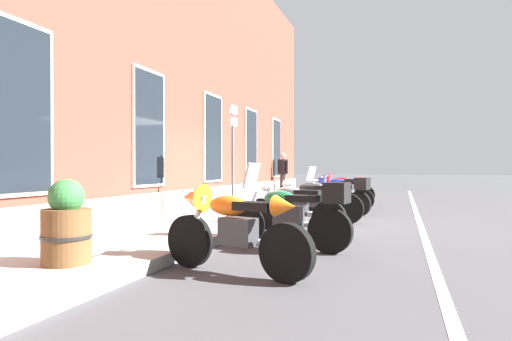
{
  "coord_description": "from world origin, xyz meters",
  "views": [
    {
      "loc": [
        -9.91,
        -2.81,
        1.26
      ],
      "look_at": [
        -0.04,
        0.46,
        1.18
      ],
      "focal_mm": 30.86,
      "sensor_mm": 36.0,
      "label": 1
    }
  ],
  "objects_px": {
    "pedestrian_dark_jacket": "(283,171)",
    "motorcycle_red_sport": "(342,188)",
    "motorcycle_blue_sport": "(338,190)",
    "motorcycle_orange_sport": "(230,225)",
    "motorcycle_grey_naked": "(293,208)",
    "motorcycle_green_touring": "(292,214)",
    "barrel_planter": "(66,226)",
    "motorcycle_black_naked": "(313,201)",
    "motorcycle_silver_touring": "(336,195)",
    "parking_sign": "(233,145)"
  },
  "relations": [
    {
      "from": "pedestrian_dark_jacket",
      "to": "motorcycle_red_sport",
      "type": "bearing_deg",
      "value": -135.7
    },
    {
      "from": "motorcycle_blue_sport",
      "to": "motorcycle_orange_sport",
      "type": "bearing_deg",
      "value": 179.23
    },
    {
      "from": "motorcycle_grey_naked",
      "to": "motorcycle_blue_sport",
      "type": "relative_size",
      "value": 1.03
    },
    {
      "from": "motorcycle_orange_sport",
      "to": "motorcycle_green_touring",
      "type": "xyz_separation_m",
      "value": [
        1.67,
        -0.35,
        -0.02
      ]
    },
    {
      "from": "motorcycle_green_touring",
      "to": "barrel_planter",
      "type": "xyz_separation_m",
      "value": [
        -2.45,
        2.04,
        0.03
      ]
    },
    {
      "from": "motorcycle_green_touring",
      "to": "motorcycle_red_sport",
      "type": "relative_size",
      "value": 1.01
    },
    {
      "from": "motorcycle_grey_naked",
      "to": "motorcycle_black_naked",
      "type": "distance_m",
      "value": 1.72
    },
    {
      "from": "motorcycle_silver_touring",
      "to": "barrel_planter",
      "type": "height_order",
      "value": "motorcycle_silver_touring"
    },
    {
      "from": "motorcycle_green_touring",
      "to": "motorcycle_black_naked",
      "type": "relative_size",
      "value": 0.94
    },
    {
      "from": "pedestrian_dark_jacket",
      "to": "parking_sign",
      "type": "height_order",
      "value": "parking_sign"
    },
    {
      "from": "motorcycle_grey_naked",
      "to": "motorcycle_red_sport",
      "type": "xyz_separation_m",
      "value": [
        6.75,
        -0.06,
        0.09
      ]
    },
    {
      "from": "motorcycle_blue_sport",
      "to": "motorcycle_black_naked",
      "type": "bearing_deg",
      "value": 178.45
    },
    {
      "from": "motorcycle_grey_naked",
      "to": "motorcycle_red_sport",
      "type": "height_order",
      "value": "motorcycle_red_sport"
    },
    {
      "from": "motorcycle_blue_sport",
      "to": "pedestrian_dark_jacket",
      "type": "xyz_separation_m",
      "value": [
        4.52,
        2.91,
        0.55
      ]
    },
    {
      "from": "motorcycle_green_touring",
      "to": "barrel_planter",
      "type": "relative_size",
      "value": 2.15
    },
    {
      "from": "parking_sign",
      "to": "motorcycle_orange_sport",
      "type": "bearing_deg",
      "value": -159.23
    },
    {
      "from": "barrel_planter",
      "to": "motorcycle_grey_naked",
      "type": "bearing_deg",
      "value": -21.4
    },
    {
      "from": "motorcycle_silver_touring",
      "to": "pedestrian_dark_jacket",
      "type": "height_order",
      "value": "pedestrian_dark_jacket"
    },
    {
      "from": "motorcycle_green_touring",
      "to": "motorcycle_blue_sport",
      "type": "height_order",
      "value": "motorcycle_green_touring"
    },
    {
      "from": "parking_sign",
      "to": "barrel_planter",
      "type": "height_order",
      "value": "parking_sign"
    },
    {
      "from": "motorcycle_black_naked",
      "to": "motorcycle_silver_touring",
      "type": "bearing_deg",
      "value": -9.24
    },
    {
      "from": "motorcycle_orange_sport",
      "to": "barrel_planter",
      "type": "bearing_deg",
      "value": 114.78
    },
    {
      "from": "motorcycle_black_naked",
      "to": "motorcycle_orange_sport",
      "type": "bearing_deg",
      "value": 179.75
    },
    {
      "from": "motorcycle_orange_sport",
      "to": "motorcycle_black_naked",
      "type": "distance_m",
      "value": 5.11
    },
    {
      "from": "motorcycle_green_touring",
      "to": "motorcycle_blue_sport",
      "type": "bearing_deg",
      "value": 2.01
    },
    {
      "from": "motorcycle_grey_naked",
      "to": "parking_sign",
      "type": "distance_m",
      "value": 2.1
    },
    {
      "from": "motorcycle_silver_touring",
      "to": "barrel_planter",
      "type": "distance_m",
      "value": 7.83
    },
    {
      "from": "motorcycle_black_naked",
      "to": "motorcycle_blue_sport",
      "type": "height_order",
      "value": "motorcycle_blue_sport"
    },
    {
      "from": "motorcycle_orange_sport",
      "to": "parking_sign",
      "type": "xyz_separation_m",
      "value": [
        4.1,
        1.56,
        1.19
      ]
    },
    {
      "from": "motorcycle_orange_sport",
      "to": "motorcycle_grey_naked",
      "type": "distance_m",
      "value": 3.4
    },
    {
      "from": "barrel_planter",
      "to": "motorcycle_silver_touring",
      "type": "bearing_deg",
      "value": -14.66
    },
    {
      "from": "motorcycle_blue_sport",
      "to": "parking_sign",
      "type": "distance_m",
      "value": 4.86
    },
    {
      "from": "motorcycle_grey_naked",
      "to": "motorcycle_blue_sport",
      "type": "xyz_separation_m",
      "value": [
        5.11,
        -0.16,
        0.09
      ]
    },
    {
      "from": "motorcycle_grey_naked",
      "to": "pedestrian_dark_jacket",
      "type": "height_order",
      "value": "pedestrian_dark_jacket"
    },
    {
      "from": "motorcycle_grey_naked",
      "to": "barrel_planter",
      "type": "bearing_deg",
      "value": 158.6
    },
    {
      "from": "pedestrian_dark_jacket",
      "to": "barrel_planter",
      "type": "relative_size",
      "value": 1.76
    },
    {
      "from": "motorcycle_silver_touring",
      "to": "pedestrian_dark_jacket",
      "type": "distance_m",
      "value": 6.97
    },
    {
      "from": "motorcycle_black_naked",
      "to": "parking_sign",
      "type": "bearing_deg",
      "value": 122.56
    },
    {
      "from": "motorcycle_grey_naked",
      "to": "motorcycle_red_sport",
      "type": "relative_size",
      "value": 1.0
    },
    {
      "from": "motorcycle_grey_naked",
      "to": "motorcycle_silver_touring",
      "type": "bearing_deg",
      "value": -5.82
    },
    {
      "from": "motorcycle_grey_naked",
      "to": "pedestrian_dark_jacket",
      "type": "relative_size",
      "value": 1.2
    },
    {
      "from": "pedestrian_dark_jacket",
      "to": "barrel_planter",
      "type": "distance_m",
      "value": 13.86
    },
    {
      "from": "parking_sign",
      "to": "motorcycle_silver_touring",
      "type": "bearing_deg",
      "value": -34.47
    },
    {
      "from": "parking_sign",
      "to": "barrel_planter",
      "type": "distance_m",
      "value": 5.02
    },
    {
      "from": "motorcycle_silver_touring",
      "to": "parking_sign",
      "type": "distance_m",
      "value": 3.49
    },
    {
      "from": "motorcycle_blue_sport",
      "to": "parking_sign",
      "type": "height_order",
      "value": "parking_sign"
    },
    {
      "from": "motorcycle_grey_naked",
      "to": "motorcycle_silver_touring",
      "type": "relative_size",
      "value": 0.99
    },
    {
      "from": "motorcycle_blue_sport",
      "to": "motorcycle_red_sport",
      "type": "height_order",
      "value": "motorcycle_red_sport"
    },
    {
      "from": "motorcycle_green_touring",
      "to": "parking_sign",
      "type": "bearing_deg",
      "value": 38.14
    },
    {
      "from": "pedestrian_dark_jacket",
      "to": "barrel_planter",
      "type": "height_order",
      "value": "pedestrian_dark_jacket"
    }
  ]
}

